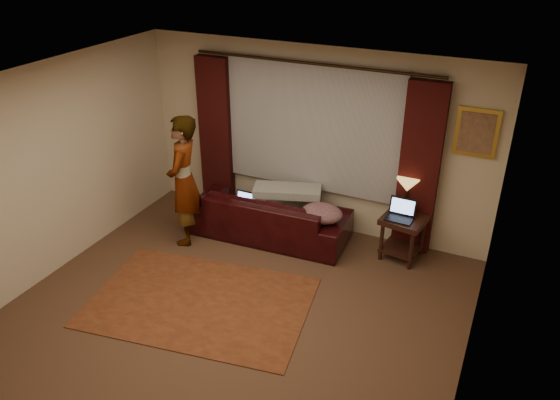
{
  "coord_description": "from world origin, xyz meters",
  "views": [
    {
      "loc": [
        2.57,
        -4.09,
        4.03
      ],
      "look_at": [
        0.1,
        1.2,
        1.0
      ],
      "focal_mm": 35.0,
      "sensor_mm": 36.0,
      "label": 1
    }
  ],
  "objects_px": {
    "end_table": "(402,237)",
    "laptop_table": "(400,211)",
    "tiffany_lamp": "(406,195)",
    "person": "(184,181)",
    "sofa": "(270,208)",
    "laptop_sofa": "(243,203)"
  },
  "relations": [
    {
      "from": "sofa",
      "to": "end_table",
      "type": "relative_size",
      "value": 3.62
    },
    {
      "from": "end_table",
      "to": "laptop_table",
      "type": "distance_m",
      "value": 0.44
    },
    {
      "from": "end_table",
      "to": "laptop_table",
      "type": "relative_size",
      "value": 1.64
    },
    {
      "from": "sofa",
      "to": "tiffany_lamp",
      "type": "xyz_separation_m",
      "value": [
        1.78,
        0.39,
        0.4
      ]
    },
    {
      "from": "sofa",
      "to": "person",
      "type": "distance_m",
      "value": 1.24
    },
    {
      "from": "laptop_sofa",
      "to": "person",
      "type": "bearing_deg",
      "value": -151.75
    },
    {
      "from": "laptop_table",
      "to": "person",
      "type": "distance_m",
      "value": 2.86
    },
    {
      "from": "end_table",
      "to": "sofa",
      "type": "bearing_deg",
      "value": -172.66
    },
    {
      "from": "sofa",
      "to": "laptop_sofa",
      "type": "height_order",
      "value": "sofa"
    },
    {
      "from": "tiffany_lamp",
      "to": "person",
      "type": "height_order",
      "value": "person"
    },
    {
      "from": "end_table",
      "to": "laptop_table",
      "type": "xyz_separation_m",
      "value": [
        -0.05,
        -0.09,
        0.43
      ]
    },
    {
      "from": "tiffany_lamp",
      "to": "person",
      "type": "xyz_separation_m",
      "value": [
        -2.77,
        -0.96,
        0.06
      ]
    },
    {
      "from": "sofa",
      "to": "end_table",
      "type": "distance_m",
      "value": 1.84
    },
    {
      "from": "sofa",
      "to": "laptop_sofa",
      "type": "relative_size",
      "value": 6.68
    },
    {
      "from": "laptop_sofa",
      "to": "laptop_table",
      "type": "relative_size",
      "value": 0.89
    },
    {
      "from": "laptop_sofa",
      "to": "end_table",
      "type": "height_order",
      "value": "laptop_sofa"
    },
    {
      "from": "laptop_sofa",
      "to": "end_table",
      "type": "relative_size",
      "value": 0.54
    },
    {
      "from": "sofa",
      "to": "end_table",
      "type": "xyz_separation_m",
      "value": [
        1.82,
        0.23,
        -0.14
      ]
    },
    {
      "from": "sofa",
      "to": "laptop_sofa",
      "type": "bearing_deg",
      "value": 31.14
    },
    {
      "from": "end_table",
      "to": "person",
      "type": "height_order",
      "value": "person"
    },
    {
      "from": "laptop_table",
      "to": "laptop_sofa",
      "type": "bearing_deg",
      "value": -168.04
    },
    {
      "from": "tiffany_lamp",
      "to": "person",
      "type": "distance_m",
      "value": 2.93
    }
  ]
}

